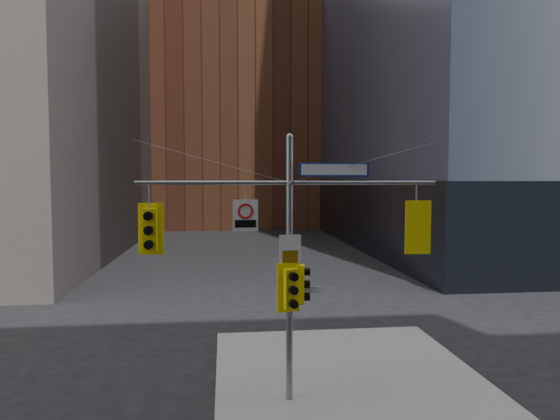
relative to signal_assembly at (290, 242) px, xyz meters
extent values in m
cube|color=gray|center=(2.00, 2.01, -4.34)|extent=(8.00, 8.00, 0.15)
cube|color=black|center=(28.00, 30.01, -1.42)|extent=(36.40, 36.40, 6.00)
cube|color=brown|center=(0.00, 56.01, 9.58)|extent=(26.00, 20.00, 28.00)
cylinder|color=gray|center=(0.00, 0.01, -0.82)|extent=(0.18, 0.18, 7.20)
sphere|color=gray|center=(0.00, 0.01, 2.78)|extent=(0.20, 0.20, 0.20)
cylinder|color=gray|center=(-2.00, 0.01, 1.58)|extent=(4.00, 0.11, 0.11)
cylinder|color=gray|center=(2.00, 0.01, 1.58)|extent=(4.00, 0.11, 0.11)
cylinder|color=gray|center=(0.00, -0.34, 1.58)|extent=(0.10, 0.70, 0.10)
cylinder|color=gray|center=(-2.00, 0.01, 2.13)|extent=(4.00, 0.02, 1.12)
cylinder|color=gray|center=(2.00, 0.01, 2.13)|extent=(4.00, 0.02, 1.12)
cube|color=yellow|center=(-3.63, 0.01, 0.38)|extent=(0.36, 0.26, 1.10)
cube|color=yellow|center=(-3.63, 0.19, 0.38)|extent=(0.65, 0.05, 1.36)
cylinder|color=black|center=(-3.64, -0.20, 0.75)|extent=(0.23, 0.17, 0.23)
cylinder|color=black|center=(-3.63, -0.12, 0.75)|extent=(0.20, 0.02, 0.20)
cylinder|color=black|center=(-3.64, -0.20, 0.38)|extent=(0.23, 0.17, 0.23)
cylinder|color=black|center=(-3.63, -0.12, 0.38)|extent=(0.20, 0.02, 0.20)
cylinder|color=black|center=(-3.64, -0.20, 0.02)|extent=(0.23, 0.17, 0.23)
cylinder|color=black|center=(-3.63, -0.12, 0.02)|extent=(0.20, 0.02, 0.20)
cube|color=yellow|center=(3.49, 0.01, 0.38)|extent=(0.40, 0.30, 1.17)
cube|color=yellow|center=(3.47, -0.19, 0.38)|extent=(0.69, 0.11, 1.45)
cylinder|color=black|center=(3.51, 0.23, 0.77)|extent=(0.26, 0.20, 0.25)
cylinder|color=black|center=(3.50, 0.14, 0.77)|extent=(0.21, 0.04, 0.21)
cylinder|color=black|center=(3.51, 0.23, 0.38)|extent=(0.26, 0.20, 0.25)
cylinder|color=black|center=(3.50, 0.14, 0.38)|extent=(0.21, 0.04, 0.21)
cylinder|color=black|center=(3.51, 0.23, -0.01)|extent=(0.26, 0.20, 0.25)
cylinder|color=#0CE559|center=(3.50, 0.14, -0.01)|extent=(0.21, 0.04, 0.21)
cube|color=yellow|center=(0.28, 0.01, -1.13)|extent=(0.28, 0.36, 1.03)
cylinder|color=black|center=(0.47, -0.02, -0.79)|extent=(0.19, 0.24, 0.22)
cylinder|color=black|center=(0.40, -0.01, -0.79)|extent=(0.05, 0.19, 0.19)
cylinder|color=black|center=(0.47, -0.02, -1.13)|extent=(0.19, 0.24, 0.22)
cylinder|color=black|center=(0.40, -0.01, -1.13)|extent=(0.05, 0.19, 0.19)
cylinder|color=black|center=(0.47, -0.02, -1.48)|extent=(0.19, 0.24, 0.22)
cylinder|color=black|center=(0.40, -0.01, -1.48)|extent=(0.05, 0.19, 0.19)
cube|color=yellow|center=(0.00, -0.27, -1.19)|extent=(0.39, 0.32, 1.06)
cube|color=yellow|center=(-0.04, -0.10, -1.19)|extent=(0.62, 0.18, 1.32)
cylinder|color=black|center=(0.05, -0.47, -0.83)|extent=(0.25, 0.21, 0.22)
cylinder|color=black|center=(0.03, -0.39, -0.83)|extent=(0.19, 0.06, 0.19)
cylinder|color=black|center=(0.05, -0.47, -1.19)|extent=(0.25, 0.21, 0.22)
cylinder|color=black|center=(0.03, -0.39, -1.19)|extent=(0.19, 0.06, 0.19)
cylinder|color=black|center=(0.05, -0.47, -1.54)|extent=(0.25, 0.21, 0.22)
cylinder|color=black|center=(0.03, -0.39, -1.54)|extent=(0.19, 0.06, 0.19)
cube|color=navy|center=(1.20, 0.01, 1.93)|extent=(1.93, 0.18, 0.38)
cube|color=silver|center=(1.20, -0.02, 1.93)|extent=(1.81, 0.14, 0.29)
cube|color=silver|center=(-1.17, -0.01, 0.73)|extent=(0.66, 0.05, 0.83)
torus|color=#B20A0A|center=(-1.17, -0.03, 0.84)|extent=(0.41, 0.07, 0.41)
cube|color=black|center=(-1.17, -0.03, 0.51)|extent=(0.55, 0.03, 0.20)
cube|color=silver|center=(0.00, -0.11, -0.16)|extent=(0.57, 0.05, 0.74)
cube|color=#D88C00|center=(0.00, -0.13, -0.37)|extent=(0.41, 0.02, 0.33)
cube|color=silver|center=(0.45, 0.01, -1.29)|extent=(0.84, 0.09, 0.17)
cube|color=#145926|center=(0.00, 0.46, -1.69)|extent=(0.10, 0.66, 0.13)
camera|label=1|loc=(-1.74, -13.06, 1.68)|focal=32.00mm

